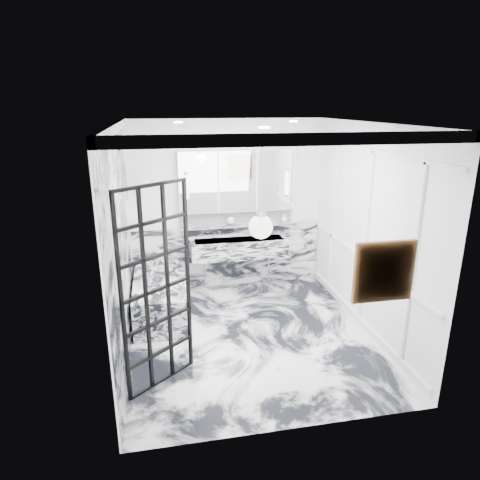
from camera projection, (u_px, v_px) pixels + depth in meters
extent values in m
plane|color=silver|center=(250.00, 335.00, 5.84)|extent=(3.60, 3.60, 0.00)
plane|color=white|center=(252.00, 123.00, 4.98)|extent=(3.60, 3.60, 0.00)
plane|color=white|center=(227.00, 206.00, 7.09)|extent=(3.60, 0.00, 3.60)
plane|color=white|center=(295.00, 298.00, 3.73)|extent=(3.60, 0.00, 3.60)
plane|color=white|center=(120.00, 245.00, 5.12)|extent=(0.00, 3.60, 3.60)
plane|color=white|center=(368.00, 231.00, 5.70)|extent=(0.00, 3.60, 3.60)
cube|color=silver|center=(228.00, 256.00, 7.33)|extent=(3.18, 0.05, 1.05)
cube|color=silver|center=(122.00, 250.00, 5.14)|extent=(0.02, 3.56, 2.68)
cube|color=white|center=(366.00, 238.00, 5.73)|extent=(0.03, 3.40, 2.30)
imported|color=#8C5919|center=(259.00, 217.00, 7.16)|extent=(0.09, 0.09, 0.22)
imported|color=#4C4C51|center=(264.00, 218.00, 7.19)|extent=(0.10, 0.10, 0.18)
imported|color=silver|center=(284.00, 218.00, 7.26)|extent=(0.15, 0.15, 0.15)
sphere|color=white|center=(231.00, 221.00, 7.09)|extent=(0.13, 0.13, 0.13)
cylinder|color=#8C5919|center=(261.00, 221.00, 7.19)|extent=(0.04, 0.04, 0.10)
cylinder|color=silver|center=(184.00, 294.00, 5.65)|extent=(0.07, 0.07, 0.12)
cube|color=orange|center=(384.00, 272.00, 3.87)|extent=(0.48, 0.05, 0.48)
sphere|color=white|center=(261.00, 227.00, 4.19)|extent=(0.24, 0.24, 0.24)
cube|color=silver|center=(239.00, 248.00, 7.09)|extent=(1.60, 0.45, 0.30)
cube|color=silver|center=(237.00, 226.00, 7.14)|extent=(1.90, 0.14, 0.04)
cube|color=white|center=(236.00, 217.00, 7.16)|extent=(1.90, 0.03, 0.23)
cube|color=white|center=(237.00, 181.00, 6.92)|extent=(1.90, 0.16, 1.00)
cylinder|color=white|center=(187.00, 186.00, 6.69)|extent=(0.07, 0.07, 0.40)
cylinder|color=white|center=(287.00, 183.00, 6.99)|extent=(0.07, 0.07, 0.40)
cube|color=silver|center=(160.00, 296.00, 6.37)|extent=(0.75, 1.65, 0.55)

